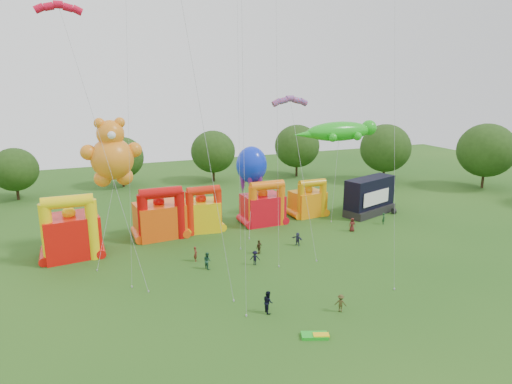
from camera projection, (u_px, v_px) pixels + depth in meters
name	position (u px, v px, depth m)	size (l,w,h in m)	color
ground	(333.00, 347.00, 33.39)	(160.00, 160.00, 0.00)	#1D4B15
tree_ring	(318.00, 267.00, 31.97)	(123.90, 126.01, 12.07)	#352314
bouncy_castle_0	(71.00, 233.00, 49.46)	(6.22, 5.22, 7.28)	red
bouncy_castle_1	(160.00, 217.00, 55.90)	(6.05, 5.02, 6.54)	#F5500D
bouncy_castle_2	(202.00, 213.00, 58.17)	(5.13, 4.34, 6.11)	yellow
bouncy_castle_3	(263.00, 207.00, 61.01)	(5.26, 4.26, 6.13)	red
bouncy_castle_4	(308.00, 201.00, 64.60)	(4.84, 4.07, 5.48)	orange
stage_trailer	(370.00, 196.00, 65.33)	(8.94, 5.67, 5.34)	black
teddy_bear_kite	(109.00, 187.00, 48.78)	(6.45, 7.39, 15.13)	orange
gecko_kite	(337.00, 155.00, 62.92)	(13.10, 5.48, 13.37)	green
octopus_kite	(251.00, 190.00, 59.64)	(5.10, 8.73, 10.41)	#0E2AD5
parafoil_kites	(144.00, 149.00, 41.64)	(27.90, 13.98, 28.09)	red
diamond_kites	(258.00, 109.00, 44.05)	(25.15, 21.65, 40.19)	red
folded_kite_bundle	(315.00, 335.00, 34.59)	(2.23, 1.65, 0.31)	green
spectator_0	(93.00, 249.00, 49.86)	(0.94, 0.61, 1.91)	#222739
spectator_1	(196.00, 254.00, 48.74)	(0.60, 0.40, 1.65)	#5F281B
spectator_2	(207.00, 261.00, 46.83)	(0.86, 0.67, 1.77)	#1C4630
spectator_3	(255.00, 258.00, 47.80)	(1.01, 0.58, 1.56)	black
spectator_4	(259.00, 247.00, 50.79)	(0.95, 0.39, 1.62)	#3E2C19
spectator_5	(298.00, 239.00, 53.34)	(1.46, 0.47, 1.58)	#282A42
spectator_6	(352.00, 225.00, 58.21)	(0.86, 0.56, 1.76)	#531C17
spectator_7	(384.00, 219.00, 61.06)	(0.57, 0.37, 1.56)	#1A4221
spectator_8	(268.00, 302.00, 38.05)	(0.94, 0.73, 1.93)	black
spectator_9	(341.00, 303.00, 38.25)	(0.99, 0.57, 1.54)	#403919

